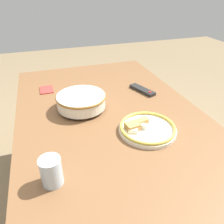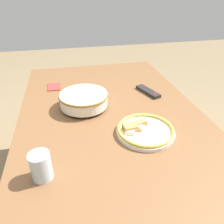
{
  "view_description": "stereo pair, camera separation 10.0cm",
  "coord_description": "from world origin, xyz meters",
  "px_view_note": "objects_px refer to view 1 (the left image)",
  "views": [
    {
      "loc": [
        0.94,
        -0.3,
        1.32
      ],
      "look_at": [
        0.05,
        -0.01,
        0.75
      ],
      "focal_mm": 35.0,
      "sensor_mm": 36.0,
      "label": 1
    },
    {
      "loc": [
        0.97,
        -0.21,
        1.32
      ],
      "look_at": [
        0.05,
        -0.01,
        0.75
      ],
      "focal_mm": 35.0,
      "sensor_mm": 36.0,
      "label": 2
    }
  ],
  "objects_px": {
    "food_plate": "(146,128)",
    "drinking_glass": "(51,171)",
    "tv_remote": "(142,90)",
    "noodle_bowl": "(81,101)"
  },
  "relations": [
    {
      "from": "tv_remote",
      "to": "drinking_glass",
      "type": "bearing_deg",
      "value": 23.12
    },
    {
      "from": "noodle_bowl",
      "to": "tv_remote",
      "type": "xyz_separation_m",
      "value": [
        -0.1,
        0.41,
        -0.04
      ]
    },
    {
      "from": "food_plate",
      "to": "tv_remote",
      "type": "height_order",
      "value": "food_plate"
    },
    {
      "from": "food_plate",
      "to": "tv_remote",
      "type": "distance_m",
      "value": 0.43
    },
    {
      "from": "drinking_glass",
      "to": "tv_remote",
      "type": "bearing_deg",
      "value": 132.97
    },
    {
      "from": "tv_remote",
      "to": "drinking_glass",
      "type": "xyz_separation_m",
      "value": [
        0.57,
        -0.61,
        0.04
      ]
    },
    {
      "from": "food_plate",
      "to": "drinking_glass",
      "type": "height_order",
      "value": "drinking_glass"
    },
    {
      "from": "food_plate",
      "to": "noodle_bowl",
      "type": "bearing_deg",
      "value": -140.43
    },
    {
      "from": "noodle_bowl",
      "to": "tv_remote",
      "type": "distance_m",
      "value": 0.43
    },
    {
      "from": "noodle_bowl",
      "to": "drinking_glass",
      "type": "xyz_separation_m",
      "value": [
        0.47,
        -0.2,
        0.0
      ]
    }
  ]
}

